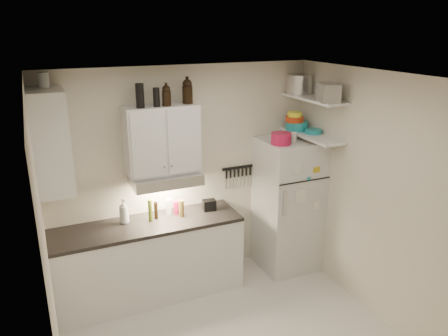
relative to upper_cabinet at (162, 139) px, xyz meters
name	(u,v)px	position (x,y,z in m)	size (l,w,h in m)	color
ceiling	(241,78)	(0.30, -1.33, 0.78)	(3.20, 3.00, 0.02)	silver
back_wall	(184,176)	(0.30, 0.18, -0.53)	(3.20, 0.02, 2.60)	beige
left_wall	(46,265)	(-1.31, -1.33, -0.53)	(0.02, 3.00, 2.60)	beige
right_wall	(379,199)	(1.91, -1.33, -0.53)	(0.02, 3.00, 2.60)	beige
base_cabinet	(150,261)	(-0.25, -0.14, -1.39)	(2.10, 0.60, 0.88)	white
countertop	(147,225)	(-0.25, -0.14, -0.93)	(2.10, 0.62, 0.04)	black
upper_cabinet	(162,139)	(0.00, 0.00, 0.00)	(0.80, 0.33, 0.75)	white
side_cabinet	(51,142)	(-1.14, -0.14, 0.12)	(0.33, 0.55, 1.00)	white
range_hood	(165,178)	(0.00, -0.06, -0.44)	(0.76, 0.46, 0.12)	silver
fridge	(288,205)	(1.55, -0.18, -0.98)	(0.70, 0.68, 1.70)	silver
shelf_hi	(314,99)	(1.75, -0.31, 0.38)	(0.30, 0.95, 0.03)	white
shelf_lo	(312,136)	(1.75, -0.31, -0.07)	(0.30, 0.95, 0.03)	white
knife_strip	(238,168)	(1.00, 0.15, -0.51)	(0.42, 0.02, 0.03)	black
dutch_oven	(281,139)	(1.32, -0.31, -0.06)	(0.23, 0.23, 0.14)	#AF143E
book_stack	(316,137)	(1.81, -0.32, -0.09)	(0.17, 0.22, 0.07)	gold
spice_jar	(294,137)	(1.53, -0.26, -0.07)	(0.07, 0.07, 0.11)	silver
stock_pot	(300,84)	(1.76, 0.02, 0.50)	(0.32, 0.32, 0.23)	silver
tin_a	(327,91)	(1.81, -0.45, 0.48)	(0.19, 0.17, 0.19)	#AAAAAD
tin_b	(329,93)	(1.69, -0.66, 0.49)	(0.20, 0.20, 0.20)	#AAAAAD
bowl_teal	(297,126)	(1.71, -0.05, 0.01)	(0.28, 0.28, 0.11)	teal
bowl_orange	(294,119)	(1.66, -0.06, 0.09)	(0.22, 0.22, 0.07)	#C03812
bowl_yellow	(295,114)	(1.66, -0.06, 0.15)	(0.17, 0.17, 0.06)	yellow
plates	(313,131)	(1.79, -0.28, -0.02)	(0.20, 0.20, 0.05)	teal
growler_a	(166,95)	(0.05, -0.07, 0.49)	(0.10, 0.10, 0.23)	black
growler_b	(187,91)	(0.30, -0.03, 0.51)	(0.11, 0.11, 0.27)	black
thermos_a	(156,97)	(-0.06, -0.08, 0.47)	(0.07, 0.07, 0.20)	black
thermos_b	(140,96)	(-0.23, -0.07, 0.50)	(0.09, 0.09, 0.25)	black
side_jar	(43,80)	(-1.13, -0.01, 0.70)	(0.11, 0.11, 0.14)	silver
soap_bottle	(124,210)	(-0.48, -0.02, -0.75)	(0.12, 0.12, 0.31)	white
pepper_mill	(181,208)	(0.16, -0.11, -0.81)	(0.06, 0.06, 0.20)	brown
oil_bottle	(150,210)	(-0.20, -0.09, -0.78)	(0.05, 0.05, 0.26)	#4D5F17
vinegar_bottle	(156,210)	(-0.12, -0.05, -0.80)	(0.04, 0.04, 0.21)	black
clear_bottle	(169,207)	(0.04, -0.01, -0.81)	(0.06, 0.06, 0.19)	silver
red_jar	(177,207)	(0.14, -0.01, -0.83)	(0.08, 0.08, 0.16)	#AF143E
caddy	(209,205)	(0.52, -0.08, -0.84)	(0.15, 0.11, 0.13)	black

